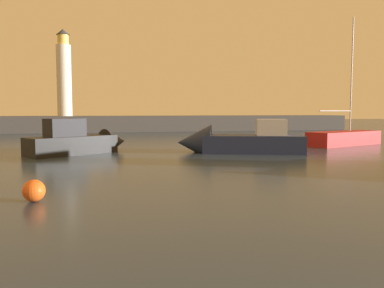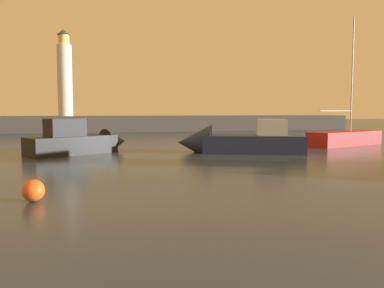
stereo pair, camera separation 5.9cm
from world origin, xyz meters
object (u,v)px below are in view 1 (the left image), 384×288
(sailboat_moored, at_px, (344,138))
(mooring_buoy, at_px, (34,191))
(lighthouse, at_px, (64,75))
(motorboat_1, at_px, (232,142))
(motorboat_3, at_px, (83,142))

(sailboat_moored, bearing_deg, mooring_buoy, -144.42)
(lighthouse, distance_m, motorboat_1, 37.26)
(lighthouse, height_order, motorboat_3, lighthouse)
(lighthouse, relative_size, sailboat_moored, 1.10)
(motorboat_1, bearing_deg, sailboat_moored, 16.38)
(sailboat_moored, relative_size, mooring_buoy, 15.15)
(motorboat_1, xyz_separation_m, sailboat_moored, (12.04, 3.54, -0.12))
(motorboat_1, bearing_deg, lighthouse, 113.05)
(motorboat_3, height_order, sailboat_moored, sailboat_moored)
(lighthouse, height_order, mooring_buoy, lighthouse)
(lighthouse, distance_m, sailboat_moored, 40.67)
(motorboat_3, height_order, mooring_buoy, motorboat_3)
(motorboat_3, relative_size, sailboat_moored, 0.67)
(lighthouse, relative_size, motorboat_3, 1.64)
(motorboat_1, relative_size, motorboat_3, 1.26)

